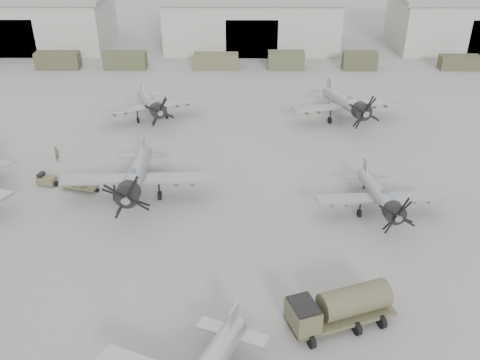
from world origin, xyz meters
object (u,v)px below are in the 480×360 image
at_px(aircraft_far_1, 347,104).
at_px(fuel_tanker, 340,306).
at_px(ground_crew, 57,154).
at_px(tug_trailer, 59,182).
at_px(aircraft_far_0, 152,104).
at_px(aircraft_mid_1, 135,177).
at_px(aircraft_mid_2, 381,197).

xyz_separation_m(aircraft_far_1, fuel_tanker, (-5.89, -32.58, -0.78)).
bearing_deg(aircraft_far_1, ground_crew, -175.55).
bearing_deg(ground_crew, fuel_tanker, -118.44).
xyz_separation_m(tug_trailer, ground_crew, (-1.74, 5.13, 0.33)).
bearing_deg(aircraft_far_0, fuel_tanker, -83.95).
xyz_separation_m(aircraft_mid_1, aircraft_mid_2, (21.41, -2.49, -0.41)).
height_order(aircraft_mid_2, ground_crew, aircraft_mid_2).
xyz_separation_m(aircraft_mid_2, tug_trailer, (-29.23, 4.88, -1.56)).
bearing_deg(ground_crew, aircraft_far_1, -59.31).
height_order(fuel_tanker, tug_trailer, fuel_tanker).
distance_m(aircraft_mid_2, aircraft_far_0, 30.25).
relative_size(aircraft_mid_1, aircraft_mid_2, 1.20).
height_order(fuel_tanker, ground_crew, fuel_tanker).
bearing_deg(ground_crew, tug_trailer, -148.01).
relative_size(tug_trailer, ground_crew, 3.88).
height_order(aircraft_far_0, tug_trailer, aircraft_far_0).
bearing_deg(tug_trailer, fuel_tanker, -22.36).
bearing_deg(aircraft_far_1, tug_trailer, -166.16).
height_order(aircraft_mid_1, fuel_tanker, aircraft_mid_1).
distance_m(aircraft_mid_1, fuel_tanker, 22.05).
bearing_deg(aircraft_far_1, aircraft_far_0, 166.40).
height_order(aircraft_mid_2, fuel_tanker, aircraft_mid_2).
bearing_deg(aircraft_mid_2, tug_trailer, 166.34).
height_order(aircraft_far_1, fuel_tanker, aircraft_far_1).
relative_size(fuel_tanker, ground_crew, 4.79).
xyz_separation_m(aircraft_far_0, ground_crew, (-8.37, -10.10, -1.32)).
height_order(aircraft_mid_2, tug_trailer, aircraft_mid_2).
relative_size(aircraft_far_0, ground_crew, 7.26).
bearing_deg(aircraft_far_0, aircraft_mid_2, -63.16).
distance_m(aircraft_mid_1, tug_trailer, 8.41).
relative_size(aircraft_far_1, fuel_tanker, 1.73).
bearing_deg(fuel_tanker, ground_crew, 118.64).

